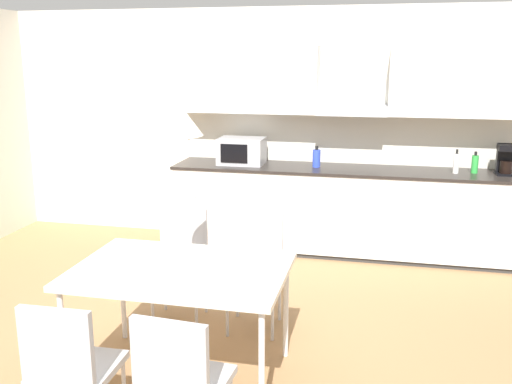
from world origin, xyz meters
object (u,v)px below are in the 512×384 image
(chair_far_right, at_px, (256,259))
(chair_far_left, at_px, (181,253))
(bottle_blue, at_px, (316,158))
(pendant_lamp, at_px, (176,117))
(bottle_green, at_px, (475,164))
(dining_table, at_px, (181,275))
(chair_near_left, at_px, (69,362))
(chair_near_right, at_px, (180,376))
(microwave, at_px, (242,151))
(bottle_white, at_px, (456,163))
(coffee_maker, at_px, (506,159))

(chair_far_right, bearing_deg, chair_far_left, -179.97)
(bottle_blue, bearing_deg, pendant_lamp, -101.15)
(bottle_green, relative_size, dining_table, 0.16)
(chair_near_left, bearing_deg, chair_near_right, 0.02)
(microwave, xyz_separation_m, pendant_lamp, (0.27, -2.68, 0.64))
(chair_far_right, distance_m, chair_near_left, 1.78)
(bottle_green, xyz_separation_m, chair_far_left, (-2.40, -1.87, -0.47))
(microwave, height_order, chair_near_right, microwave)
(bottle_white, xyz_separation_m, dining_table, (-1.91, -2.65, -0.31))
(bottle_blue, bearing_deg, microwave, -179.49)
(microwave, bearing_deg, chair_far_right, -72.72)
(dining_table, distance_m, chair_near_left, 0.91)
(bottle_blue, xyz_separation_m, bottle_white, (1.38, -0.03, 0.01))
(coffee_maker, bearing_deg, dining_table, -131.32)
(bottle_white, relative_size, pendant_lamp, 0.75)
(chair_near_right, bearing_deg, microwave, 99.16)
(bottle_blue, bearing_deg, chair_near_left, -103.20)
(bottle_green, bearing_deg, dining_table, -127.73)
(bottle_white, relative_size, chair_far_left, 0.27)
(microwave, height_order, chair_far_left, microwave)
(dining_table, distance_m, chair_far_right, 0.91)
(pendant_lamp, bearing_deg, dining_table, 94.76)
(chair_far_left, height_order, chair_near_right, same)
(dining_table, xyz_separation_m, pendant_lamp, (0.00, -0.00, 0.99))
(microwave, relative_size, dining_table, 0.36)
(microwave, xyz_separation_m, dining_table, (0.27, -2.68, -0.34))
(chair_near_right, bearing_deg, bottle_blue, 86.17)
(chair_near_left, relative_size, chair_near_right, 1.00)
(bottle_blue, bearing_deg, dining_table, -101.15)
(chair_far_left, bearing_deg, bottle_blue, 65.61)
(dining_table, bearing_deg, bottle_white, 54.24)
(microwave, xyz_separation_m, coffee_maker, (2.65, 0.03, 0.01))
(dining_table, relative_size, chair_near_left, 1.53)
(microwave, xyz_separation_m, chair_far_right, (0.57, -1.84, -0.52))
(chair_near_left, bearing_deg, dining_table, 70.49)
(bottle_white, height_order, chair_near_left, bottle_white)
(microwave, relative_size, bottle_green, 2.24)
(microwave, distance_m, bottle_green, 2.37)
(chair_far_left, bearing_deg, chair_near_left, -89.68)
(bottle_blue, xyz_separation_m, chair_near_left, (-0.83, -3.52, -0.47))
(microwave, xyz_separation_m, chair_near_left, (-0.02, -3.51, -0.52))
(bottle_green, distance_m, bottle_blue, 1.57)
(coffee_maker, relative_size, pendant_lamp, 0.94)
(pendant_lamp, bearing_deg, chair_far_left, 110.08)
(bottle_blue, height_order, chair_far_left, bottle_blue)
(microwave, distance_m, coffee_maker, 2.65)
(chair_far_left, xyz_separation_m, chair_near_right, (0.60, -1.68, 0.00))
(bottle_blue, relative_size, chair_far_right, 0.25)
(bottle_blue, bearing_deg, chair_far_left, -114.39)
(dining_table, height_order, chair_far_right, chair_far_right)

